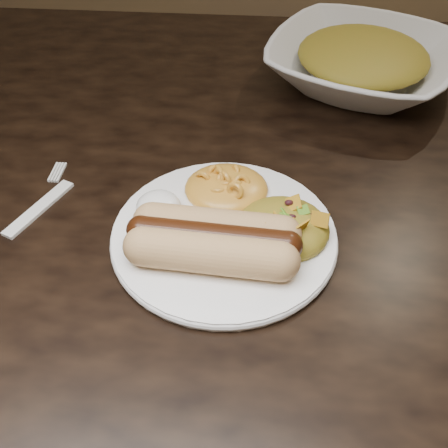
# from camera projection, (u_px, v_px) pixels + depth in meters

# --- Properties ---
(floor) EXTENTS (4.00, 4.00, 0.00)m
(floor) POSITION_uv_depth(u_px,v_px,m) (175.00, 430.00, 1.17)
(floor) COLOR black
(floor) RESTS_ON ground
(table) EXTENTS (1.60, 0.90, 0.75)m
(table) POSITION_uv_depth(u_px,v_px,m) (144.00, 216.00, 0.71)
(table) COLOR black
(table) RESTS_ON floor
(plate) EXTENTS (0.24, 0.24, 0.01)m
(plate) POSITION_uv_depth(u_px,v_px,m) (224.00, 235.00, 0.55)
(plate) COLOR white
(plate) RESTS_ON table
(hotdog) EXTENTS (0.14, 0.08, 0.04)m
(hotdog) POSITION_uv_depth(u_px,v_px,m) (213.00, 240.00, 0.50)
(hotdog) COLOR tan
(hotdog) RESTS_ON plate
(mac_and_cheese) EXTENTS (0.10, 0.10, 0.04)m
(mac_and_cheese) POSITION_uv_depth(u_px,v_px,m) (226.00, 179.00, 0.57)
(mac_and_cheese) COLOR orange
(mac_and_cheese) RESTS_ON plate
(sour_cream) EXTENTS (0.06, 0.06, 0.03)m
(sour_cream) POSITION_uv_depth(u_px,v_px,m) (158.00, 203.00, 0.55)
(sour_cream) COLOR white
(sour_cream) RESTS_ON plate
(taco_salad) EXTENTS (0.10, 0.09, 0.04)m
(taco_salad) POSITION_uv_depth(u_px,v_px,m) (283.00, 221.00, 0.53)
(taco_salad) COLOR orange
(taco_salad) RESTS_ON plate
(fork) EXTENTS (0.08, 0.15, 0.00)m
(fork) POSITION_uv_depth(u_px,v_px,m) (39.00, 208.00, 0.58)
(fork) COLOR silver
(fork) RESTS_ON table
(serving_bowl) EXTENTS (0.34, 0.34, 0.06)m
(serving_bowl) POSITION_uv_depth(u_px,v_px,m) (361.00, 65.00, 0.76)
(serving_bowl) COLOR white
(serving_bowl) RESTS_ON table
(bowl_filling) EXTENTS (0.21, 0.21, 0.05)m
(bowl_filling) POSITION_uv_depth(u_px,v_px,m) (364.00, 53.00, 0.75)
(bowl_filling) COLOR orange
(bowl_filling) RESTS_ON serving_bowl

